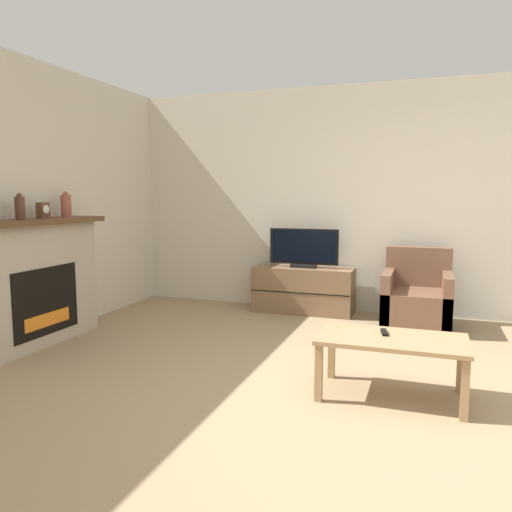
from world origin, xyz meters
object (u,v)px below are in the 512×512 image
mantel_vase_centre_left (20,207)px  mantel_vase_right (66,205)px  mantel_clock (43,210)px  remote (384,332)px  fireplace (33,282)px  coffee_table (392,345)px  armchair (417,301)px  tv (304,250)px  tv_stand (303,290)px

mantel_vase_centre_left → mantel_vase_right: 0.60m
mantel_clock → remote: (3.17, -0.24, -0.82)m
mantel_vase_right → remote: size_ratio=1.66×
fireplace → mantel_clock: size_ratio=10.63×
mantel_clock → coffee_table: mantel_clock is taller
armchair → tv: bearing=169.5°
fireplace → mantel_vase_right: mantel_vase_right is taller
coffee_table → remote: (-0.06, 0.07, 0.07)m
mantel_vase_centre_left → mantel_clock: bearing=89.8°
mantel_clock → tv_stand: size_ratio=0.13×
fireplace → mantel_clock: bearing=83.7°
mantel_clock → remote: size_ratio=0.97×
armchair → coffee_table: armchair is taller
fireplace → remote: size_ratio=10.29×
tv_stand → coffee_table: size_ratio=1.19×
tv → coffee_table: 2.62m
mantel_clock → coffee_table: bearing=-5.5°
mantel_clock → tv: bearing=44.2°
tv → mantel_vase_right: bearing=-140.8°
tv_stand → armchair: (1.31, -0.25, 0.00)m
fireplace → tv: bearing=46.2°
tv → remote: size_ratio=5.39×
mantel_clock → tv: 2.89m
fireplace → mantel_vase_centre_left: 0.70m
mantel_vase_right → tv_stand: (2.04, 1.67, -1.03)m
remote → tv: bearing=105.9°
coffee_table → tv_stand: bearing=117.5°
coffee_table → remote: 0.12m
remote → coffee_table: bearing=-61.9°
coffee_table → remote: size_ratio=6.48×
coffee_table → remote: remote is taller
tv_stand → remote: size_ratio=7.73×
mantel_vase_centre_left → remote: mantel_vase_centre_left is taller
fireplace → mantel_clock: mantel_clock is taller
mantel_vase_centre_left → coffee_table: bearing=-0.6°
fireplace → coffee_table: 3.26m
mantel_vase_right → mantel_clock: size_ratio=1.71×
remote → mantel_vase_right: bearing=158.8°
mantel_vase_centre_left → armchair: mantel_vase_centre_left is taller
armchair → mantel_vase_centre_left: bearing=-148.9°
tv_stand → tv: (0.00, -0.00, 0.49)m
tv_stand → armchair: 1.33m
tv_stand → mantel_vase_centre_left: bearing=-132.0°
mantel_vase_centre_left → tv_stand: mantel_vase_centre_left is taller
mantel_clock → mantel_vase_centre_left: bearing=-90.2°
tv_stand → remote: (1.13, -2.22, 0.17)m
tv_stand → coffee_table: (1.19, -2.30, 0.10)m
tv_stand → remote: tv_stand is taller
mantel_vase_right → mantel_clock: (0.00, -0.32, -0.04)m
fireplace → armchair: bearing=29.4°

